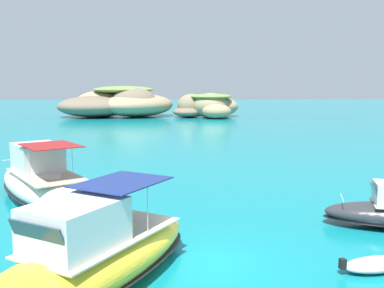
% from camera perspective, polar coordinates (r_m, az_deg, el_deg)
% --- Properties ---
extents(ground_plane, '(400.00, 400.00, 0.00)m').
position_cam_1_polar(ground_plane, '(16.08, 2.33, -15.79)').
color(ground_plane, '#0F7F89').
extents(islet_large, '(28.49, 22.32, 6.57)m').
position_cam_1_polar(islet_large, '(93.04, -10.09, 5.38)').
color(islet_large, '#9E8966').
rests_on(islet_large, ground).
extents(islet_small, '(17.08, 17.38, 5.11)m').
position_cam_1_polar(islet_small, '(90.38, 2.13, 5.11)').
color(islet_small, '#9E8966').
rests_on(islet_small, ground).
extents(motorboat_white, '(8.52, 11.07, 3.43)m').
position_cam_1_polar(motorboat_white, '(25.27, -19.63, -4.91)').
color(motorboat_white, white).
rests_on(motorboat_white, ground).
extents(motorboat_yellow, '(8.16, 10.23, 3.20)m').
position_cam_1_polar(motorboat_yellow, '(14.09, -13.89, -15.06)').
color(motorboat_yellow, yellow).
rests_on(motorboat_yellow, ground).
extents(dinghy_tender, '(2.87, 1.57, 0.58)m').
position_cam_1_polar(dinghy_tender, '(16.76, 23.61, -14.62)').
color(dinghy_tender, '#B2B2B2').
rests_on(dinghy_tender, ground).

